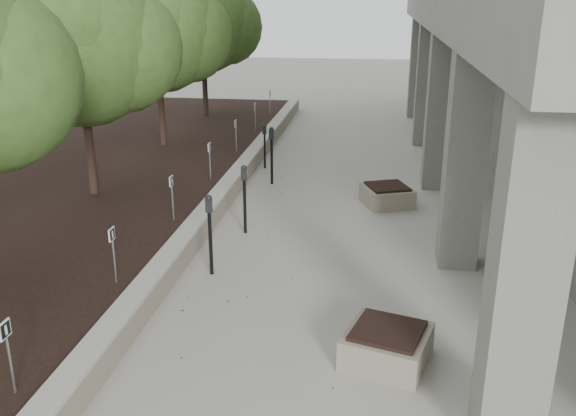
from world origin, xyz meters
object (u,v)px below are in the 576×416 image
Objects in this scene: crabapple_tree_5 at (203,43)px; parking_meter_3 at (245,200)px; crabapple_tree_4 at (158,56)px; parking_meter_2 at (210,235)px; crabapple_tree_3 at (82,78)px; planter_front at (387,345)px; planter_back at (387,195)px; parking_meter_5 at (265,147)px; parking_meter_4 at (272,156)px.

parking_meter_3 is (3.88, -11.03, -2.36)m from crabapple_tree_5.
parking_meter_2 is at bearing -65.60° from crabapple_tree_4.
parking_meter_2 is (3.69, -3.14, -2.35)m from crabapple_tree_3.
parking_meter_2 is at bearing -40.40° from crabapple_tree_3.
planter_front is 1.02× the size of planter_back.
crabapple_tree_3 is 5.00m from crabapple_tree_4.
planter_front is at bearing -52.08° from parking_meter_2.
crabapple_tree_4 is (0.00, 5.00, 0.00)m from crabapple_tree_3.
crabapple_tree_3 reaches higher than parking_meter_5.
parking_meter_2 is 1.43× the size of planter_back.
crabapple_tree_5 reaches higher than parking_meter_5.
crabapple_tree_4 is 4.95× the size of planter_front.
parking_meter_4 is at bearing 110.20° from planter_front.
crabapple_tree_4 is at bearing 122.99° from planter_front.
parking_meter_5 reaches higher than planter_front.
crabapple_tree_5 is 4.16× the size of parking_meter_5.
parking_meter_5 is (3.38, 4.17, -2.47)m from crabapple_tree_3.
crabapple_tree_3 is 5.39m from parking_meter_2.
crabapple_tree_3 reaches higher than planter_front.
crabapple_tree_5 reaches higher than parking_meter_2.
parking_meter_2 is 4.03m from planter_front.
crabapple_tree_4 is 3.58× the size of parking_meter_3.
planter_back is (6.92, -8.71, -2.87)m from crabapple_tree_5.
crabapple_tree_3 is 3.54× the size of parking_meter_2.
parking_meter_3 is at bearing -90.31° from parking_meter_4.
planter_front is at bearing -57.01° from crabapple_tree_4.
crabapple_tree_5 is at bearing 91.09° from parking_meter_2.
crabapple_tree_5 is 8.64m from parking_meter_4.
parking_meter_3 is at bearing 123.28° from planter_front.
planter_back is at bearing 26.54° from parking_meter_3.
crabapple_tree_4 is at bearing 99.79° from parking_meter_2.
parking_meter_3 is 1.38× the size of planter_front.
parking_meter_4 is at bearing 73.86° from parking_meter_2.
crabapple_tree_4 reaches higher than parking_meter_5.
crabapple_tree_3 is 9.30m from planter_front.
parking_meter_5 is at bearing -13.86° from crabapple_tree_4.
parking_meter_5 is (3.38, -0.83, -2.47)m from crabapple_tree_4.
parking_meter_4 reaches higher than parking_meter_2.
crabapple_tree_5 is 13.85m from parking_meter_2.
crabapple_tree_4 is at bearing 170.25° from parking_meter_5.
parking_meter_4 is at bearing -62.43° from crabapple_tree_5.
parking_meter_2 is at bearing -92.37° from parking_meter_4.
crabapple_tree_4 reaches higher than planter_back.
crabapple_tree_3 reaches higher than parking_meter_4.
crabapple_tree_5 is at bearing 124.18° from parking_meter_5.
crabapple_tree_4 and crabapple_tree_5 have the same top height.
parking_meter_5 is (-0.50, 5.20, -0.11)m from parking_meter_3.
parking_meter_5 is 1.19× the size of planter_front.
parking_meter_4 is (3.85, -7.37, -2.33)m from crabapple_tree_5.
crabapple_tree_4 is 4.16× the size of parking_meter_5.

